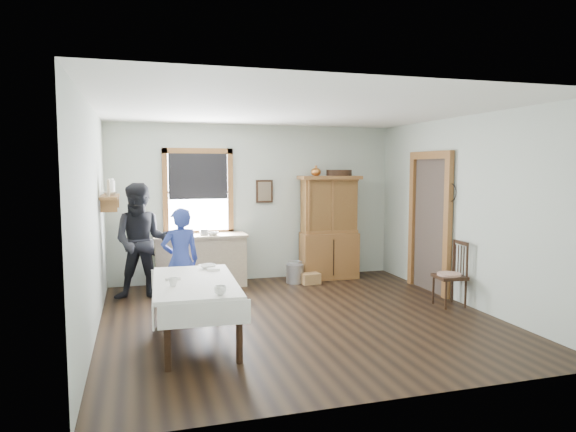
% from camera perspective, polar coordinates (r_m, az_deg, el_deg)
% --- Properties ---
extents(room, '(5.01, 5.01, 2.70)m').
position_cam_1_polar(room, '(6.61, 1.23, 0.05)').
color(room, black).
rests_on(room, ground).
extents(window, '(1.18, 0.07, 1.48)m').
position_cam_1_polar(window, '(8.79, -9.94, 3.12)').
color(window, white).
rests_on(window, room).
extents(doorway, '(0.09, 1.14, 2.22)m').
position_cam_1_polar(doorway, '(8.44, 15.50, -0.25)').
color(doorway, '#433730').
rests_on(doorway, room).
extents(wall_shelf, '(0.24, 1.00, 0.44)m').
position_cam_1_polar(wall_shelf, '(7.82, -19.17, 2.22)').
color(wall_shelf, '#975D2E').
rests_on(wall_shelf, room).
extents(framed_picture, '(0.30, 0.04, 0.40)m').
position_cam_1_polar(framed_picture, '(9.00, -2.63, 2.76)').
color(framed_picture, '#321D11').
rests_on(framed_picture, room).
extents(rug_beater, '(0.01, 0.27, 0.27)m').
position_cam_1_polar(rug_beater, '(7.94, 17.67, 3.37)').
color(rug_beater, black).
rests_on(rug_beater, room).
extents(work_counter, '(1.51, 0.58, 0.86)m').
position_cam_1_polar(work_counter, '(8.64, -9.69, -4.90)').
color(work_counter, '#C7B18A').
rests_on(work_counter, room).
extents(china_hutch, '(1.09, 0.56, 1.82)m').
position_cam_1_polar(china_hutch, '(9.11, 4.59, -1.27)').
color(china_hutch, '#975D2E').
rests_on(china_hutch, room).
extents(dining_table, '(1.01, 1.81, 0.71)m').
position_cam_1_polar(dining_table, '(5.97, -10.27, -10.36)').
color(dining_table, white).
rests_on(dining_table, room).
extents(spindle_chair, '(0.46, 0.46, 0.93)m').
position_cam_1_polar(spindle_chair, '(7.68, 17.53, -6.12)').
color(spindle_chair, '#321D11').
rests_on(spindle_chair, room).
extents(pail, '(0.39, 0.39, 0.32)m').
position_cam_1_polar(pail, '(8.82, 0.76, -6.41)').
color(pail, '#A4A5AC').
rests_on(pail, room).
extents(wicker_basket, '(0.33, 0.25, 0.18)m').
position_cam_1_polar(wicker_basket, '(8.76, 2.51, -6.96)').
color(wicker_basket, '#A57E4B').
rests_on(wicker_basket, room).
extents(woman_blue, '(0.53, 0.40, 1.32)m').
position_cam_1_polar(woman_blue, '(7.12, -11.86, -5.27)').
color(woman_blue, navy).
rests_on(woman_blue, room).
extents(figure_dark, '(0.88, 0.73, 1.61)m').
position_cam_1_polar(figure_dark, '(7.92, -15.94, -3.22)').
color(figure_dark, black).
rests_on(figure_dark, room).
extents(table_cup_a, '(0.16, 0.16, 0.09)m').
position_cam_1_polar(table_cup_a, '(5.18, -7.54, -8.19)').
color(table_cup_a, white).
rests_on(table_cup_a, dining_table).
extents(table_cup_b, '(0.11, 0.11, 0.09)m').
position_cam_1_polar(table_cup_b, '(5.65, -12.66, -7.15)').
color(table_cup_b, white).
rests_on(table_cup_b, dining_table).
extents(table_bowl, '(0.29, 0.29, 0.05)m').
position_cam_1_polar(table_bowl, '(6.53, -8.94, -5.54)').
color(table_bowl, white).
rests_on(table_bowl, dining_table).
extents(counter_book, '(0.29, 0.30, 0.02)m').
position_cam_1_polar(counter_book, '(8.45, -13.49, -2.16)').
color(counter_book, brown).
rests_on(counter_book, work_counter).
extents(counter_bowl, '(0.24, 0.24, 0.06)m').
position_cam_1_polar(counter_bowl, '(8.45, -8.33, -1.94)').
color(counter_bowl, white).
rests_on(counter_bowl, work_counter).
extents(shelf_bowl, '(0.22, 0.22, 0.05)m').
position_cam_1_polar(shelf_bowl, '(7.84, -19.17, 2.40)').
color(shelf_bowl, white).
rests_on(shelf_bowl, wall_shelf).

